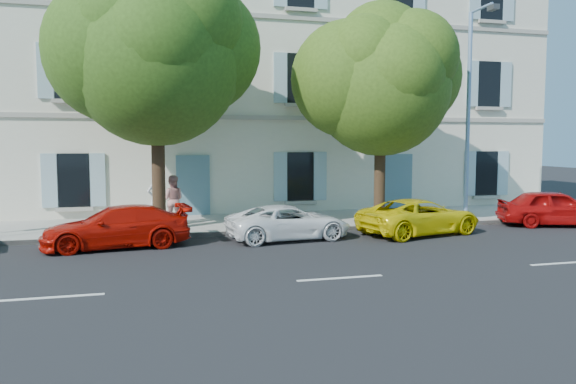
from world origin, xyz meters
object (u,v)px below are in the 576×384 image
object	(u,v)px
car_red_coupe	(117,227)
car_white_coupe	(289,222)
street_lamp	(471,102)
pedestrian_b	(172,200)
car_yellow_supercar	(419,217)
car_red_hatchback	(554,208)
pedestrian_a	(157,199)
tree_left	(156,61)
tree_right	(381,87)

from	to	relation	value
car_red_coupe	car_white_coupe	size ratio (longest dim) A/B	1.07
street_lamp	pedestrian_b	size ratio (longest dim) A/B	4.43
car_yellow_supercar	car_red_hatchback	bearing A→B (deg)	-100.07
car_white_coupe	car_red_coupe	bearing A→B (deg)	84.35
car_red_hatchback	pedestrian_a	xyz separation A→B (m)	(-13.86, 2.96, 0.40)
tree_left	car_red_coupe	bearing A→B (deg)	-122.05
car_yellow_supercar	car_red_hatchback	distance (m)	5.60
car_red_hatchback	tree_right	xyz separation A→B (m)	(-6.16, 1.51, 4.27)
street_lamp	pedestrian_a	world-z (taller)	street_lamp
car_red_coupe	car_yellow_supercar	world-z (taller)	car_red_coupe
car_yellow_supercar	street_lamp	distance (m)	5.17
car_yellow_supercar	street_lamp	size ratio (longest dim) A/B	0.55
pedestrian_a	pedestrian_b	distance (m)	0.53
car_yellow_supercar	tree_right	xyz separation A→B (m)	(-0.57, 1.91, 4.35)
car_red_coupe	pedestrian_a	size ratio (longest dim) A/B	2.29
car_red_hatchback	tree_left	distance (m)	14.79
car_yellow_supercar	pedestrian_a	bearing A→B (deg)	53.73
car_white_coupe	car_red_hatchback	world-z (taller)	car_red_hatchback
tree_right	car_white_coupe	bearing A→B (deg)	-155.60
car_yellow_supercar	street_lamp	world-z (taller)	street_lamp
tree_right	pedestrian_b	bearing A→B (deg)	168.56
car_red_hatchback	street_lamp	bearing A→B (deg)	82.11
car_yellow_supercar	pedestrian_b	distance (m)	8.45
car_yellow_supercar	tree_left	xyz separation A→B (m)	(-8.23, 2.21, 5.02)
car_white_coupe	tree_right	distance (m)	6.08
street_lamp	car_red_hatchback	bearing A→B (deg)	-27.16
car_red_hatchback	tree_right	world-z (taller)	tree_right
car_white_coupe	tree_right	bearing A→B (deg)	-71.23
pedestrian_a	pedestrian_b	xyz separation A→B (m)	(0.53, -0.00, -0.04)
street_lamp	pedestrian_a	distance (m)	11.82
tree_left	pedestrian_a	bearing A→B (deg)	91.88
car_red_coupe	pedestrian_b	size ratio (longest dim) A/B	2.41
tree_left	car_white_coupe	bearing A→B (deg)	-27.99
tree_right	pedestrian_a	bearing A→B (deg)	169.32
car_yellow_supercar	tree_right	world-z (taller)	tree_right
car_red_hatchback	street_lamp	xyz separation A→B (m)	(-2.66, 1.36, 3.81)
tree_right	pedestrian_b	world-z (taller)	tree_right
car_white_coupe	pedestrian_b	distance (m)	4.64
car_red_hatchback	pedestrian_a	distance (m)	14.17
car_red_coupe	pedestrian_b	bearing A→B (deg)	145.11
tree_right	street_lamp	world-z (taller)	street_lamp
tree_right	street_lamp	distance (m)	3.54
car_red_coupe	car_red_hatchback	size ratio (longest dim) A/B	1.07
tree_right	pedestrian_b	size ratio (longest dim) A/B	4.33
tree_right	car_red_coupe	bearing A→B (deg)	-169.03
tree_left	car_yellow_supercar	bearing A→B (deg)	-15.04
street_lamp	pedestrian_a	xyz separation A→B (m)	(-11.20, 1.59, -3.41)
car_red_coupe	pedestrian_a	distance (m)	3.45
car_red_hatchback	tree_right	bearing A→B (deg)	95.53
car_white_coupe	tree_left	world-z (taller)	tree_left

